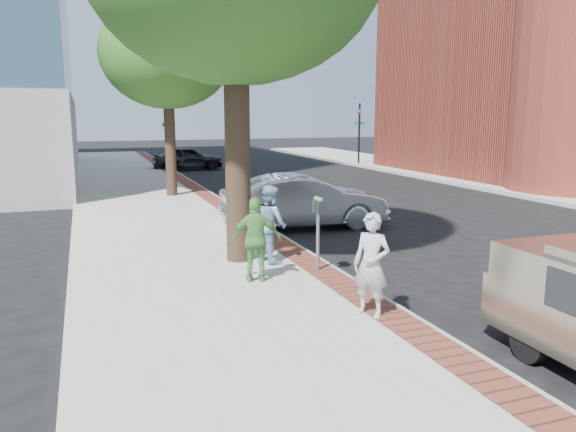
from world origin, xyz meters
name	(u,v)px	position (x,y,z in m)	size (l,w,h in m)	color
ground	(298,289)	(0.00, 0.00, 0.00)	(120.00, 120.00, 0.00)	black
sidewalk	(159,217)	(-1.50, 8.00, 0.07)	(5.00, 60.00, 0.15)	#9E9991
brick_strip	(229,210)	(0.70, 8.00, 0.15)	(0.60, 60.00, 0.01)	brown
curb	(239,212)	(1.05, 8.00, 0.07)	(0.10, 60.00, 0.15)	gray
sidewalk_far	(562,192)	(14.50, 8.00, 0.07)	(5.00, 60.00, 0.15)	#9E9991
signal_near	(169,131)	(0.90, 22.00, 2.25)	(0.70, 0.15, 3.80)	black
signal_far	(359,129)	(12.50, 22.00, 2.25)	(0.70, 0.15, 3.80)	black
tree_far	(167,55)	(-0.50, 12.00, 5.30)	(4.80, 4.80, 7.14)	black
parking_meter	(318,218)	(0.64, 0.56, 1.21)	(0.12, 0.32, 1.47)	gray
person_gray	(371,265)	(0.42, -2.02, 0.95)	(0.58, 0.38, 1.60)	#A9A9AE
person_officer	(270,223)	(-0.01, 1.57, 0.96)	(0.78, 0.61, 1.61)	#7E9CC2
person_green	(256,240)	(-0.70, 0.30, 0.93)	(0.92, 0.38, 1.57)	#519644
sedan_silver	(304,202)	(2.18, 5.20, 0.76)	(1.60, 4.60, 1.52)	#A4A6AB
bg_car	(188,158)	(2.04, 22.95, 0.67)	(1.59, 3.96, 1.35)	black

